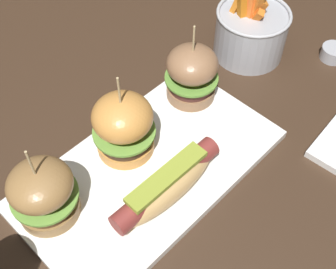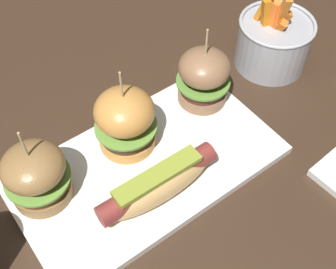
{
  "view_description": "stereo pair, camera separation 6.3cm",
  "coord_description": "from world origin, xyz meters",
  "px_view_note": "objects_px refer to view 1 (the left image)",
  "views": [
    {
      "loc": [
        -0.24,
        -0.27,
        0.55
      ],
      "look_at": [
        0.04,
        0.0,
        0.05
      ],
      "focal_mm": 47.25,
      "sensor_mm": 36.0,
      "label": 1
    },
    {
      "loc": [
        -0.19,
        -0.31,
        0.55
      ],
      "look_at": [
        0.04,
        0.0,
        0.05
      ],
      "focal_mm": 47.25,
      "sensor_mm": 36.0,
      "label": 2
    }
  ],
  "objects_px": {
    "platter_main": "(150,169)",
    "slider_right": "(192,73)",
    "sauce_ramekin": "(333,53)",
    "slider_center": "(126,124)",
    "hot_dog": "(167,185)",
    "slider_left": "(43,193)",
    "fries_bucket": "(251,32)"
  },
  "relations": [
    {
      "from": "platter_main",
      "to": "slider_center",
      "type": "relative_size",
      "value": 2.67
    },
    {
      "from": "platter_main",
      "to": "slider_right",
      "type": "height_order",
      "value": "slider_right"
    },
    {
      "from": "hot_dog",
      "to": "slider_center",
      "type": "relative_size",
      "value": 1.25
    },
    {
      "from": "platter_main",
      "to": "hot_dog",
      "type": "distance_m",
      "value": 0.06
    },
    {
      "from": "slider_center",
      "to": "platter_main",
      "type": "bearing_deg",
      "value": -95.34
    },
    {
      "from": "platter_main",
      "to": "fries_bucket",
      "type": "xyz_separation_m",
      "value": [
        0.31,
        0.06,
        0.04
      ]
    },
    {
      "from": "platter_main",
      "to": "sauce_ramekin",
      "type": "bearing_deg",
      "value": -8.51
    },
    {
      "from": "hot_dog",
      "to": "fries_bucket",
      "type": "distance_m",
      "value": 0.35
    },
    {
      "from": "slider_center",
      "to": "slider_right",
      "type": "bearing_deg",
      "value": 1.4
    },
    {
      "from": "slider_left",
      "to": "slider_center",
      "type": "xyz_separation_m",
      "value": [
        0.15,
        0.01,
        0.01
      ]
    },
    {
      "from": "slider_center",
      "to": "fries_bucket",
      "type": "xyz_separation_m",
      "value": [
        0.31,
        0.01,
        -0.02
      ]
    },
    {
      "from": "slider_left",
      "to": "fries_bucket",
      "type": "bearing_deg",
      "value": 1.86
    },
    {
      "from": "hot_dog",
      "to": "slider_right",
      "type": "relative_size",
      "value": 1.29
    },
    {
      "from": "hot_dog",
      "to": "slider_right",
      "type": "distance_m",
      "value": 0.2
    },
    {
      "from": "hot_dog",
      "to": "slider_left",
      "type": "bearing_deg",
      "value": 142.94
    },
    {
      "from": "platter_main",
      "to": "sauce_ramekin",
      "type": "xyz_separation_m",
      "value": [
        0.41,
        -0.06,
        0.01
      ]
    },
    {
      "from": "hot_dog",
      "to": "fries_bucket",
      "type": "xyz_separation_m",
      "value": [
        0.33,
        0.11,
        0.01
      ]
    },
    {
      "from": "hot_dog",
      "to": "fries_bucket",
      "type": "height_order",
      "value": "fries_bucket"
    },
    {
      "from": "slider_center",
      "to": "fries_bucket",
      "type": "bearing_deg",
      "value": 1.76
    },
    {
      "from": "sauce_ramekin",
      "to": "slider_center",
      "type": "bearing_deg",
      "value": 164.5
    },
    {
      "from": "slider_right",
      "to": "sauce_ramekin",
      "type": "distance_m",
      "value": 0.29
    },
    {
      "from": "slider_left",
      "to": "sauce_ramekin",
      "type": "distance_m",
      "value": 0.56
    },
    {
      "from": "hot_dog",
      "to": "sauce_ramekin",
      "type": "relative_size",
      "value": 4.03
    },
    {
      "from": "platter_main",
      "to": "sauce_ramekin",
      "type": "distance_m",
      "value": 0.41
    },
    {
      "from": "fries_bucket",
      "to": "platter_main",
      "type": "bearing_deg",
      "value": -169.07
    },
    {
      "from": "slider_left",
      "to": "platter_main",
      "type": "bearing_deg",
      "value": -17.47
    },
    {
      "from": "slider_left",
      "to": "fries_bucket",
      "type": "distance_m",
      "value": 0.46
    },
    {
      "from": "sauce_ramekin",
      "to": "slider_right",
      "type": "bearing_deg",
      "value": 156.02
    },
    {
      "from": "platter_main",
      "to": "hot_dog",
      "type": "height_order",
      "value": "hot_dog"
    },
    {
      "from": "hot_dog",
      "to": "sauce_ramekin",
      "type": "distance_m",
      "value": 0.42
    },
    {
      "from": "platter_main",
      "to": "slider_right",
      "type": "bearing_deg",
      "value": 20.05
    },
    {
      "from": "slider_left",
      "to": "hot_dog",
      "type": "bearing_deg",
      "value": -37.06
    }
  ]
}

